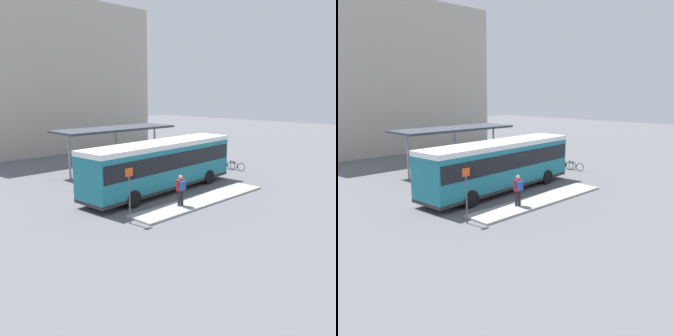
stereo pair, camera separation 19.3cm
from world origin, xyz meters
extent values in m
plane|color=#5B5B60|center=(0.00, 0.00, 0.00)|extent=(120.00, 120.00, 0.00)
cube|color=#9E9E99|center=(0.07, -3.41, 0.06)|extent=(10.16, 1.80, 0.12)
cube|color=#197284|center=(0.00, 0.00, 1.82)|extent=(12.09, 3.29, 2.93)
cube|color=white|center=(0.00, 0.00, 3.13)|extent=(12.11, 3.31, 0.30)
cube|color=black|center=(0.00, 0.00, 2.17)|extent=(11.85, 3.30, 1.03)
cube|color=black|center=(5.94, 0.41, 2.17)|extent=(0.24, 2.27, 1.13)
cube|color=#28282B|center=(0.00, 0.00, 0.45)|extent=(12.10, 3.30, 0.20)
cylinder|color=black|center=(3.61, 1.44, 0.50)|extent=(1.02, 0.35, 1.01)
cylinder|color=black|center=(3.78, -0.92, 0.50)|extent=(1.02, 0.35, 1.01)
cylinder|color=black|center=(-3.78, 0.92, 0.50)|extent=(1.02, 0.35, 1.01)
cylinder|color=black|center=(-3.61, -1.44, 0.50)|extent=(1.02, 0.35, 1.01)
cylinder|color=#232328|center=(-1.84, -3.29, 0.55)|extent=(0.16, 0.16, 0.86)
cylinder|color=#232328|center=(-1.66, -3.35, 0.55)|extent=(0.16, 0.16, 0.86)
cube|color=#B21E1E|center=(-1.75, -3.32, 1.31)|extent=(0.48, 0.36, 0.65)
cube|color=#234CA3|center=(-1.83, -3.53, 1.34)|extent=(0.37, 0.31, 0.49)
sphere|color=tan|center=(-1.75, -3.32, 1.77)|extent=(0.23, 0.23, 0.23)
torus|color=black|center=(9.12, -0.07, 0.34)|extent=(0.14, 0.68, 0.68)
torus|color=black|center=(8.99, 0.85, 0.34)|extent=(0.14, 0.68, 0.68)
cylinder|color=#2847AD|center=(9.06, 0.39, 0.56)|extent=(0.13, 0.72, 0.04)
cylinder|color=#2847AD|center=(9.03, 0.55, 0.50)|extent=(0.04, 0.04, 0.33)
cube|color=black|center=(9.03, 0.55, 0.67)|extent=(0.09, 0.19, 0.04)
cylinder|color=#2847AD|center=(9.10, 0.02, 0.64)|extent=(0.48, 0.10, 0.03)
torus|color=black|center=(9.10, 1.66, 0.37)|extent=(0.05, 0.74, 0.74)
torus|color=black|center=(9.10, 0.66, 0.37)|extent=(0.05, 0.74, 0.74)
cylinder|color=#287F3D|center=(9.10, 1.16, 0.61)|extent=(0.04, 0.79, 0.04)
cylinder|color=#287F3D|center=(9.10, 0.98, 0.55)|extent=(0.04, 0.04, 0.36)
cube|color=black|center=(9.10, 0.98, 0.73)|extent=(0.07, 0.18, 0.04)
cylinder|color=#287F3D|center=(9.10, 1.56, 0.70)|extent=(0.48, 0.03, 0.03)
torus|color=black|center=(8.85, 1.47, 0.34)|extent=(0.15, 0.69, 0.69)
torus|color=black|center=(9.00, 2.40, 0.34)|extent=(0.15, 0.69, 0.69)
cylinder|color=gold|center=(8.92, 1.93, 0.57)|extent=(0.15, 0.73, 0.04)
cylinder|color=gold|center=(8.95, 2.10, 0.51)|extent=(0.04, 0.04, 0.34)
cube|color=black|center=(8.95, 2.10, 0.68)|extent=(0.10, 0.19, 0.04)
cylinder|color=gold|center=(8.87, 1.56, 0.65)|extent=(0.48, 0.11, 0.03)
torus|color=black|center=(9.01, 3.21, 0.36)|extent=(0.08, 0.74, 0.74)
torus|color=black|center=(8.96, 2.21, 0.36)|extent=(0.08, 0.74, 0.74)
cylinder|color=silver|center=(8.99, 2.71, 0.60)|extent=(0.07, 0.78, 0.04)
cylinder|color=silver|center=(8.98, 2.53, 0.54)|extent=(0.04, 0.04, 0.36)
cube|color=black|center=(8.98, 2.53, 0.72)|extent=(0.08, 0.18, 0.04)
cylinder|color=silver|center=(9.01, 3.11, 0.69)|extent=(0.48, 0.06, 0.03)
cube|color=#383D47|center=(1.93, 7.33, 3.49)|extent=(10.20, 3.43, 0.18)
cylinder|color=gray|center=(-2.40, 7.33, 1.70)|extent=(0.16, 0.16, 3.40)
cylinder|color=gray|center=(6.26, 7.33, 1.70)|extent=(0.16, 0.16, 3.40)
cylinder|color=gray|center=(1.93, 7.33, 1.70)|extent=(0.16, 0.16, 3.40)
cylinder|color=#4C4C51|center=(-5.42, -3.31, 1.20)|extent=(0.08, 0.08, 2.40)
cube|color=#D84C19|center=(-5.42, -3.31, 2.60)|extent=(0.44, 0.03, 0.40)
cube|color=#B2A899|center=(4.32, 24.46, 7.98)|extent=(21.72, 12.83, 15.96)
camera|label=1|loc=(-16.65, -17.10, 6.41)|focal=40.00mm
camera|label=2|loc=(-16.52, -17.24, 6.41)|focal=40.00mm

